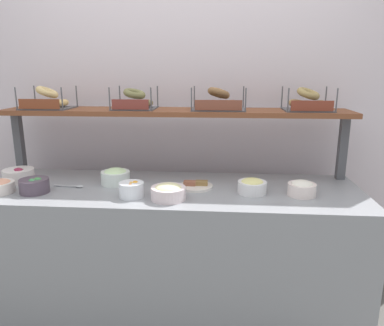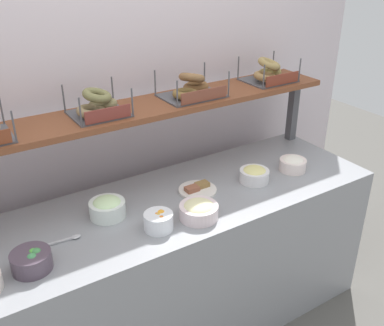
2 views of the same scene
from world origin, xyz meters
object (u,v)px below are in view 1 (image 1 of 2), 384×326
bowl_beet_salad (19,175)px  serving_plate_white (196,186)px  bowl_egg_salad (252,186)px  bowl_veggie_mix (35,185)px  bowl_scallion_spread (115,176)px  bagel_basket_poppy (134,102)px  bowl_fruit_salad (132,189)px  serving_spoon_near_plate (73,186)px  bagel_basket_plain (48,101)px  bowl_potato_salad (168,192)px  bagel_basket_cinnamon_raisin (218,103)px  bowl_cream_cheese (302,188)px  bagel_basket_everything (307,102)px

bowl_beet_salad → serving_plate_white: bowl_beet_salad is taller
bowl_egg_salad → bowl_veggie_mix: bowl_veggie_mix is taller
bowl_scallion_spread → bagel_basket_poppy: (0.08, 0.22, 0.43)m
bagel_basket_poppy → serving_plate_white: bearing=-31.8°
bowl_fruit_salad → serving_spoon_near_plate: bearing=160.2°
bowl_beet_salad → bagel_basket_plain: (0.13, 0.20, 0.44)m
bagel_basket_plain → bagel_basket_poppy: 0.56m
bowl_beet_salad → serving_spoon_near_plate: 0.39m
bowl_potato_salad → bowl_beet_salad: (-0.97, 0.25, -0.00)m
bowl_scallion_spread → bagel_basket_cinnamon_raisin: bearing=19.0°
bowl_egg_salad → bowl_beet_salad: bearing=175.6°
serving_plate_white → bagel_basket_plain: size_ratio=0.67×
bowl_potato_salad → bowl_cream_cheese: bearing=9.5°
bagel_basket_everything → bowl_potato_salad: bearing=-149.9°
bowl_fruit_salad → bagel_basket_poppy: (-0.07, 0.44, 0.43)m
bowl_fruit_salad → bagel_basket_plain: bearing=146.1°
bagel_basket_poppy → bagel_basket_everything: (1.07, -0.00, 0.00)m
bowl_egg_salad → bagel_basket_cinnamon_raisin: size_ratio=0.49×
bowl_scallion_spread → bagel_basket_cinnamon_raisin: bagel_basket_cinnamon_raisin is taller
serving_spoon_near_plate → bowl_cream_cheese: bearing=-1.7°
bowl_fruit_salad → bowl_cream_cheese: bearing=6.1°
serving_plate_white → bagel_basket_everything: bagel_basket_everything is taller
bagel_basket_cinnamon_raisin → bagel_basket_everything: (0.54, 0.00, 0.00)m
bagel_basket_plain → serving_plate_white: bearing=-13.6°
bowl_fruit_salad → bowl_egg_salad: bearing=10.1°
serving_plate_white → bowl_cream_cheese: bearing=-8.6°
bagel_basket_poppy → bowl_cream_cheese: bearing=-18.9°
bowl_egg_salad → bagel_basket_poppy: bagel_basket_poppy is taller
bowl_cream_cheese → bagel_basket_everything: 0.56m
bagel_basket_cinnamon_raisin → bowl_veggie_mix: bearing=-158.2°
bowl_egg_salad → bagel_basket_plain: size_ratio=0.54×
bowl_egg_salad → bagel_basket_everything: bagel_basket_everything is taller
bowl_cream_cheese → serving_plate_white: bowl_cream_cheese is taller
bowl_beet_salad → serving_spoon_near_plate: size_ratio=1.02×
bowl_fruit_salad → bagel_basket_poppy: 0.62m
bowl_egg_salad → bowl_veggie_mix: 1.22m
bowl_egg_salad → bagel_basket_poppy: size_ratio=0.61×
bowl_veggie_mix → bagel_basket_plain: (-0.07, 0.40, 0.43)m
serving_plate_white → bagel_basket_cinnamon_raisin: 0.54m
bowl_egg_salad → bowl_cream_cheese: (0.27, -0.02, -0.00)m
bowl_veggie_mix → serving_plate_white: bearing=10.2°
bowl_egg_salad → bowl_beet_salad: size_ratio=0.87×
serving_spoon_near_plate → bagel_basket_plain: (-0.25, 0.29, 0.47)m
bowl_potato_salad → serving_spoon_near_plate: bearing=164.9°
bowl_cream_cheese → bowl_potato_salad: same height
bowl_beet_salad → serving_spoon_near_plate: (0.38, -0.09, -0.03)m
serving_spoon_near_plate → bagel_basket_cinnamon_raisin: (0.84, 0.30, 0.47)m
bowl_scallion_spread → bowl_potato_salad: size_ratio=0.93×
bowl_veggie_mix → bagel_basket_cinnamon_raisin: bagel_basket_cinnamon_raisin is taller
bowl_egg_salad → bowl_fruit_salad: (-0.66, -0.12, 0.00)m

